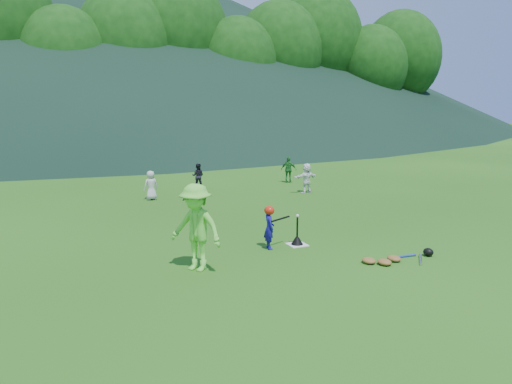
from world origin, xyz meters
The scene contains 15 objects.
ground centered at (0.00, 0.00, 0.00)m, with size 120.00×120.00×0.00m, color #204F12.
home_plate centered at (0.00, 0.00, 0.01)m, with size 0.45×0.45×0.02m, color silver.
baseball centered at (0.00, 0.00, 0.74)m, with size 0.08×0.08×0.08m, color white.
batter_child centered at (-0.75, 0.01, 0.51)m, with size 0.37×0.24×1.01m, color navy.
adult_coach centered at (-2.78, -0.76, 0.91)m, with size 1.18×0.68×1.83m, color #64D53E.
fielder_a centered at (-2.06, 7.07, 0.52)m, with size 0.51×0.33×1.04m, color #BEBEBE.
fielder_b centered at (0.17, 8.66, 0.50)m, with size 0.49×0.38×1.00m, color black.
fielder_c centered at (4.14, 8.42, 0.57)m, with size 0.66×0.28×1.13m, color #216E2A.
fielder_d centered at (3.67, 6.05, 0.57)m, with size 1.05×0.33×1.13m, color white.
batting_tee centered at (0.00, 0.00, 0.13)m, with size 0.30×0.30×0.68m.
batter_gear centered at (-0.73, 0.01, 0.92)m, with size 0.72×0.27×0.37m.
equipment_pile centered at (1.37, -1.97, 0.07)m, with size 1.80×0.78×0.19m.
outfield_fence centered at (0.00, 28.00, 0.70)m, with size 70.07×0.08×1.33m.
tree_line centered at (0.20, 33.83, 8.21)m, with size 70.04×11.40×14.82m.
distant_hills centered at (-7.63, 81.81, 14.98)m, with size 155.00×140.00×32.00m.
Camera 1 is at (-5.67, -10.38, 3.50)m, focal length 35.00 mm.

